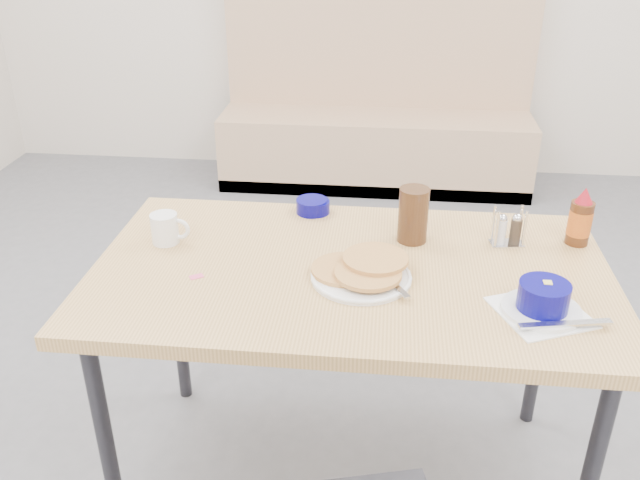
# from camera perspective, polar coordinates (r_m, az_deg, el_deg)

# --- Properties ---
(booth_bench) EXTENTS (1.90, 0.56, 1.22)m
(booth_bench) POSITION_cam_1_polar(r_m,az_deg,el_deg) (4.34, 4.72, 9.52)
(booth_bench) COLOR tan
(booth_bench) RESTS_ON ground
(dining_table) EXTENTS (1.40, 0.80, 0.76)m
(dining_table) POSITION_cam_1_polar(r_m,az_deg,el_deg) (1.87, 2.56, -3.97)
(dining_table) COLOR tan
(dining_table) RESTS_ON ground
(pancake_plate) EXTENTS (0.27, 0.26, 0.05)m
(pancake_plate) POSITION_cam_1_polar(r_m,az_deg,el_deg) (1.78, 3.56, -2.69)
(pancake_plate) COLOR white
(pancake_plate) RESTS_ON dining_table
(coffee_mug) EXTENTS (0.11, 0.08, 0.09)m
(coffee_mug) POSITION_cam_1_polar(r_m,az_deg,el_deg) (2.00, -12.84, 0.98)
(coffee_mug) COLOR white
(coffee_mug) RESTS_ON dining_table
(grits_setting) EXTENTS (0.28, 0.26, 0.08)m
(grits_setting) POSITION_cam_1_polar(r_m,az_deg,el_deg) (1.71, 18.28, -4.89)
(grits_setting) COLOR white
(grits_setting) RESTS_ON dining_table
(creamer_bowl) EXTENTS (0.09, 0.09, 0.04)m
(creamer_bowl) POSITION_cam_1_polar(r_m,az_deg,el_deg) (2.14, -0.39, 2.82)
(creamer_bowl) COLOR #060466
(creamer_bowl) RESTS_ON dining_table
(butter_bowl) EXTENTS (0.10, 0.10, 0.04)m
(butter_bowl) POSITION_cam_1_polar(r_m,az_deg,el_deg) (2.14, -0.70, 2.87)
(butter_bowl) COLOR #060466
(butter_bowl) RESTS_ON dining_table
(amber_tumbler) EXTENTS (0.10, 0.10, 0.16)m
(amber_tumbler) POSITION_cam_1_polar(r_m,az_deg,el_deg) (1.96, 7.85, 2.11)
(amber_tumbler) COLOR #3F2614
(amber_tumbler) RESTS_ON dining_table
(condiment_caddy) EXTENTS (0.10, 0.07, 0.11)m
(condiment_caddy) POSITION_cam_1_polar(r_m,az_deg,el_deg) (2.01, 15.55, 0.67)
(condiment_caddy) COLOR silver
(condiment_caddy) RESTS_ON dining_table
(syrup_bottle) EXTENTS (0.07, 0.07, 0.17)m
(syrup_bottle) POSITION_cam_1_polar(r_m,az_deg,el_deg) (2.07, 21.07, 1.60)
(syrup_bottle) COLOR #47230F
(syrup_bottle) RESTS_ON dining_table
(sugar_wrapper) EXTENTS (0.04, 0.04, 0.00)m
(sugar_wrapper) POSITION_cam_1_polar(r_m,az_deg,el_deg) (1.82, -10.36, -3.05)
(sugar_wrapper) COLOR #EB4E7D
(sugar_wrapper) RESTS_ON dining_table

